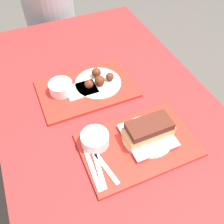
% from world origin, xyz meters
% --- Properties ---
extents(ground_plane, '(12.00, 12.00, 0.00)m').
position_xyz_m(ground_plane, '(0.00, 0.00, 0.00)').
color(ground_plane, '#4C4742').
extents(picnic_table, '(0.93, 1.78, 0.73)m').
position_xyz_m(picnic_table, '(0.00, 0.00, 0.65)').
color(picnic_table, maroon).
rests_on(picnic_table, ground_plane).
extents(picnic_bench_far, '(0.89, 0.28, 0.44)m').
position_xyz_m(picnic_bench_far, '(0.00, 1.11, 0.37)').
color(picnic_bench_far, maroon).
rests_on(picnic_bench_far, ground_plane).
extents(tray_near, '(0.43, 0.28, 0.01)m').
position_xyz_m(tray_near, '(0.03, -0.14, 0.74)').
color(tray_near, red).
rests_on(tray_near, picnic_table).
extents(tray_far, '(0.43, 0.28, 0.01)m').
position_xyz_m(tray_far, '(-0.05, 0.23, 0.74)').
color(tray_far, red).
rests_on(tray_far, picnic_table).
extents(bowl_coleslaw_near, '(0.11, 0.11, 0.05)m').
position_xyz_m(bowl_coleslaw_near, '(-0.12, -0.07, 0.77)').
color(bowl_coleslaw_near, silver).
rests_on(bowl_coleslaw_near, tray_near).
extents(brisket_sandwich_plate, '(0.20, 0.20, 0.08)m').
position_xyz_m(brisket_sandwich_plate, '(0.07, -0.13, 0.78)').
color(brisket_sandwich_plate, beige).
rests_on(brisket_sandwich_plate, tray_near).
extents(plastic_fork_near, '(0.04, 0.17, 0.00)m').
position_xyz_m(plastic_fork_near, '(-0.15, -0.18, 0.74)').
color(plastic_fork_near, white).
rests_on(plastic_fork_near, tray_near).
extents(plastic_knife_near, '(0.05, 0.17, 0.00)m').
position_xyz_m(plastic_knife_near, '(-0.13, -0.18, 0.74)').
color(plastic_knife_near, white).
rests_on(plastic_knife_near, tray_near).
extents(plastic_spoon_near, '(0.02, 0.17, 0.00)m').
position_xyz_m(plastic_spoon_near, '(-0.17, -0.18, 0.74)').
color(plastic_spoon_near, white).
rests_on(plastic_spoon_near, tray_near).
extents(condiment_packet, '(0.04, 0.03, 0.01)m').
position_xyz_m(condiment_packet, '(0.04, -0.08, 0.74)').
color(condiment_packet, '#A59E93').
rests_on(condiment_packet, tray_near).
extents(bowl_coleslaw_far, '(0.11, 0.11, 0.05)m').
position_xyz_m(bowl_coleslaw_far, '(-0.16, 0.25, 0.77)').
color(bowl_coleslaw_far, silver).
rests_on(bowl_coleslaw_far, tray_far).
extents(wings_plate_far, '(0.21, 0.21, 0.05)m').
position_xyz_m(wings_plate_far, '(0.01, 0.23, 0.76)').
color(wings_plate_far, beige).
rests_on(wings_plate_far, tray_far).
extents(napkin_far, '(0.14, 0.10, 0.01)m').
position_xyz_m(napkin_far, '(-0.08, 0.22, 0.75)').
color(napkin_far, white).
rests_on(napkin_far, tray_far).
extents(person_seated_across, '(0.34, 0.34, 0.70)m').
position_xyz_m(person_seated_across, '(-0.01, 1.11, 0.73)').
color(person_seated_across, '#9E9EA3').
rests_on(person_seated_across, picnic_bench_far).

